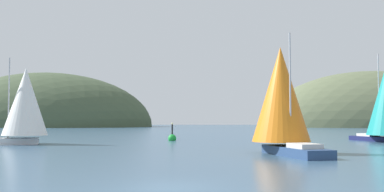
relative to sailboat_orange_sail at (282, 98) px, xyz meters
The scene contains 6 objects.
ground_plane 20.70m from the sailboat_orange_sail, 113.89° to the right, with size 360.00×360.00×0.00m, color #385670.
headland_left 132.67m from the sailboat_orange_sail, 118.45° to the left, with size 76.36×44.00×38.38m, color #425138.
headland_right 127.67m from the sailboat_orange_sail, 66.03° to the left, with size 75.32×44.00×38.78m, color #5B6647.
sailboat_orange_sail is the anchor object (origin of this frame).
sailboat_white_mainsail 30.18m from the sailboat_orange_sail, 155.67° to the left, with size 9.97×6.34×9.96m.
channel_buoy 24.16m from the sailboat_orange_sail, 117.31° to the left, with size 1.10×1.10×2.64m.
Camera 1 is at (1.50, -19.16, 3.01)m, focal length 41.03 mm.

